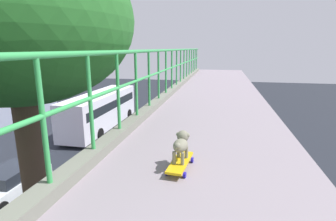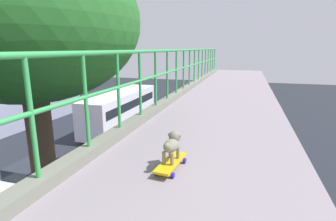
# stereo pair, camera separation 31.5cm
# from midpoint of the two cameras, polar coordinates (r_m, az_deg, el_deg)

# --- Properties ---
(car_white_sixth) EXTENTS (1.94, 4.31, 1.38)m
(car_white_sixth) POSITION_cam_midpoint_polar(r_m,az_deg,el_deg) (15.54, -31.72, -13.23)
(car_white_sixth) COLOR white
(car_white_sixth) RESTS_ON ground
(car_red_taxi_seventh) EXTENTS (1.92, 3.92, 1.61)m
(car_red_taxi_seventh) POSITION_cam_midpoint_polar(r_m,az_deg,el_deg) (15.48, -15.17, -11.42)
(car_red_taxi_seventh) COLOR red
(car_red_taxi_seventh) RESTS_ON ground
(city_bus) EXTENTS (2.65, 10.71, 3.21)m
(city_bus) POSITION_cam_midpoint_polar(r_m,az_deg,el_deg) (24.34, -14.59, 0.39)
(city_bus) COLOR white
(city_bus) RESTS_ON ground
(roadside_tree_mid) EXTENTS (3.78, 3.78, 8.90)m
(roadside_tree_mid) POSITION_cam_midpoint_polar(r_m,az_deg,el_deg) (5.12, -31.62, 14.71)
(roadside_tree_mid) COLOR brown
(roadside_tree_mid) RESTS_ON ground
(toy_skateboard) EXTENTS (0.24, 0.57, 0.08)m
(toy_skateboard) POSITION_cam_midpoint_polar(r_m,az_deg,el_deg) (2.75, -0.70, -11.26)
(toy_skateboard) COLOR gold
(toy_skateboard) RESTS_ON overpass_deck
(small_dog) EXTENTS (0.16, 0.34, 0.29)m
(small_dog) POSITION_cam_midpoint_polar(r_m,az_deg,el_deg) (2.71, -0.49, -7.16)
(small_dog) COLOR gray
(small_dog) RESTS_ON toy_skateboard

